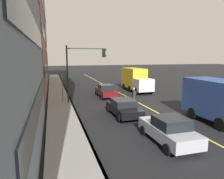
{
  "coord_description": "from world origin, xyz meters",
  "views": [
    {
      "loc": [
        -17.01,
        8.9,
        4.93
      ],
      "look_at": [
        0.04,
        3.82,
        2.06
      ],
      "focal_mm": 32.75,
      "sensor_mm": 36.0,
      "label": 1
    }
  ],
  "objects": [
    {
      "name": "pedestrian_with_backpack",
      "position": [
        2.24,
        0.81,
        1.04
      ],
      "size": [
        0.45,
        0.4,
        1.77
      ],
      "color": "brown",
      "rests_on": "ground"
    },
    {
      "name": "street_sign_post",
      "position": [
        5.83,
        7.8,
        1.77
      ],
      "size": [
        0.6,
        0.08,
        3.02
      ],
      "color": "slate",
      "rests_on": "ground"
    },
    {
      "name": "car_black",
      "position": [
        -1.31,
        3.22,
        0.73
      ],
      "size": [
        4.47,
        2.03,
        1.41
      ],
      "color": "black",
      "rests_on": "ground"
    },
    {
      "name": "ground",
      "position": [
        0.0,
        0.0,
        0.0
      ],
      "size": [
        200.0,
        200.0,
        0.0
      ],
      "primitive_type": "plane",
      "color": "black"
    },
    {
      "name": "traffic_light_mast",
      "position": [
        4.68,
        5.72,
        4.16
      ],
      "size": [
        0.28,
        4.28,
        6.07
      ],
      "color": "#1E3823",
      "rests_on": "ground"
    },
    {
      "name": "car_silver",
      "position": [
        -7.19,
        2.56,
        0.78
      ],
      "size": [
        4.29,
        2.0,
        1.58
      ],
      "color": "#A8AAB2",
      "rests_on": "ground"
    },
    {
      "name": "sidewalk_slab",
      "position": [
        0.0,
        8.15,
        0.07
      ],
      "size": [
        80.0,
        2.5,
        0.15
      ],
      "primitive_type": "cube",
      "color": "gray",
      "rests_on": "ground"
    },
    {
      "name": "building_glass_right",
      "position": [
        25.93,
        14.32,
        7.88
      ],
      "size": [
        16.11,
        9.52,
        15.77
      ],
      "color": "#56514C",
      "rests_on": "ground"
    },
    {
      "name": "truck_yellow",
      "position": [
        10.08,
        -2.69,
        1.7
      ],
      "size": [
        6.78,
        2.38,
        3.26
      ],
      "color": "silver",
      "rests_on": "ground"
    },
    {
      "name": "car_maroon",
      "position": [
        7.11,
        2.52,
        0.77
      ],
      "size": [
        4.46,
        1.97,
        1.53
      ],
      "color": "#591116",
      "rests_on": "ground"
    },
    {
      "name": "curb_edge",
      "position": [
        0.0,
        6.97,
        0.07
      ],
      "size": [
        80.0,
        0.16,
        0.15
      ],
      "primitive_type": "cube",
      "color": "slate",
      "rests_on": "ground"
    },
    {
      "name": "lane_stripe_center",
      "position": [
        0.0,
        0.0,
        0.01
      ],
      "size": [
        80.0,
        0.16,
        0.01
      ],
      "primitive_type": "cube",
      "color": "#D8CC4C",
      "rests_on": "ground"
    }
  ]
}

